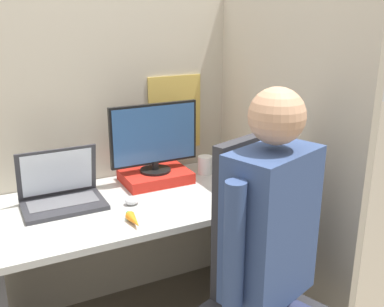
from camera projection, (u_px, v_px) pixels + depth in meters
The scene contains 12 objects.
cubicle_panel_back at pixel (111, 154), 2.41m from camera, with size 1.83×0.05×1.69m.
cubicle_panel_right at pixel (265, 159), 2.33m from camera, with size 0.04×1.33×1.69m.
desk at pixel (137, 235), 2.19m from camera, with size 1.33×0.69×0.73m.
paper_box at pixel (156, 176), 2.35m from camera, with size 0.34×0.25×0.06m.
monitor at pixel (154, 137), 2.29m from camera, with size 0.47×0.16×0.36m.
laptop at pixel (62, 195), 2.06m from camera, with size 0.36×0.25×0.26m.
mouse at pixel (132, 201), 2.07m from camera, with size 0.07×0.06×0.04m.
stapler at pixel (236, 172), 2.42m from camera, with size 0.05×0.14×0.06m.
carrot_toy at pixel (134, 220), 1.88m from camera, with size 0.04×0.14×0.04m.
office_chair at pixel (258, 280), 1.79m from camera, with size 0.59×0.63×1.12m.
person at pixel (273, 251), 1.57m from camera, with size 0.46×0.46×1.36m.
coffee_mug at pixel (205, 165), 2.46m from camera, with size 0.08×0.08×0.10m.
Camera 1 is at (-0.65, -1.52, 1.60)m, focal length 42.00 mm.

